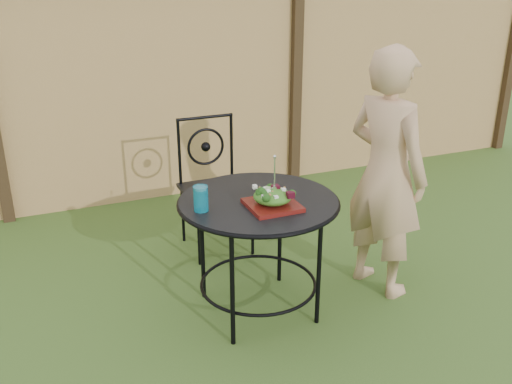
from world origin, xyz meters
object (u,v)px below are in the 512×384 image
Objects in this scene: patio_chair at (213,181)px; diner at (386,174)px; salad_plate at (272,205)px; patio_table at (258,222)px.

diner is (0.79, -0.96, 0.27)m from patio_chair.
patio_chair reaches higher than salad_plate.
patio_table is at bearing 71.43° from diner.
salad_plate is at bearing -78.08° from patio_table.
salad_plate is at bearing -90.69° from patio_chair.
patio_chair is 0.61× the size of diner.
patio_table is 3.42× the size of salad_plate.
patio_table is at bearing -92.49° from patio_chair.
patio_table is 0.20m from salad_plate.
diner is at bearing -2.32° from patio_table.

